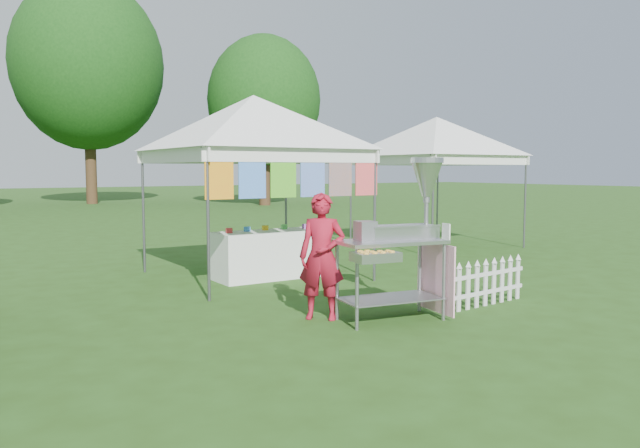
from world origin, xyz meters
TOP-DOWN VIEW (x-y plane):
  - ground at (0.00, 0.00)m, footprint 120.00×120.00m
  - canopy_main at (0.00, 3.49)m, footprint 4.24×4.24m
  - canopy_right at (5.50, 5.00)m, footprint 4.24×4.24m
  - tree_mid at (3.00, 28.00)m, footprint 7.60×7.60m
  - tree_right at (10.00, 22.00)m, footprint 5.60×5.60m
  - donut_cart at (0.16, -0.14)m, footprint 1.50×0.93m
  - vendor at (-0.69, 0.39)m, footprint 0.65×0.64m
  - picket_fence at (1.59, -0.17)m, footprint 1.44×0.16m
  - display_table at (0.14, 3.23)m, footprint 1.80×0.70m

SIDE VIEW (x-z plane):
  - ground at x=0.00m, z-range 0.00..0.00m
  - picket_fence at x=1.59m, z-range 0.01..0.57m
  - display_table at x=0.14m, z-range 0.00..0.78m
  - vendor at x=-0.69m, z-range 0.00..1.51m
  - donut_cart at x=0.16m, z-range 0.17..2.10m
  - canopy_main at x=0.00m, z-range 1.26..4.71m
  - canopy_right at x=5.50m, z-range 1.27..4.72m
  - tree_right at x=10.00m, z-range 0.97..9.39m
  - tree_mid at x=3.00m, z-range 1.38..12.90m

